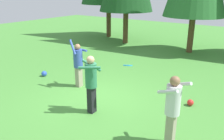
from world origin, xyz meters
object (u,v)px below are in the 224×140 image
object	(u,v)px
ball_blue	(44,74)
ball_red	(190,103)
person_thrower	(78,62)
person_bystander	(91,80)
person_catcher	(173,105)
frisbee	(128,65)
ball_white	(77,57)

from	to	relation	value
ball_blue	ball_red	distance (m)	6.03
person_thrower	person_bystander	size ratio (longest dim) A/B	1.04
person_thrower	person_catcher	size ratio (longest dim) A/B	1.05
frisbee	ball_red	bearing A→B (deg)	48.95
frisbee	person_bystander	bearing A→B (deg)	-148.47
ball_blue	frisbee	bearing A→B (deg)	-8.22
ball_white	frisbee	bearing A→B (deg)	-32.86
person_bystander	ball_blue	bearing A→B (deg)	130.25
person_catcher	person_bystander	xyz separation A→B (m)	(-2.53, 0.13, 0.01)
person_catcher	ball_blue	bearing A→B (deg)	10.34
person_thrower	person_bystander	world-z (taller)	person_thrower
person_bystander	ball_blue	world-z (taller)	person_bystander
person_catcher	ball_red	distance (m)	2.46
frisbee	ball_white	size ratio (longest dim) A/B	1.60
person_thrower	person_bystander	distance (m)	2.11
person_catcher	frisbee	bearing A→B (deg)	0.00
person_thrower	frisbee	xyz separation A→B (m)	(2.59, -0.71, 0.52)
person_catcher	ball_white	bearing A→B (deg)	-8.10
person_bystander	ball_white	size ratio (longest dim) A/B	7.73
person_thrower	ball_blue	bearing A→B (deg)	-163.24
frisbee	ball_red	xyz separation A→B (m)	(1.39, 1.59, -1.40)
person_thrower	ball_red	world-z (taller)	person_thrower
ball_white	ball_red	world-z (taller)	ball_white
frisbee	ball_red	size ratio (longest dim) A/B	1.77
person_thrower	ball_white	bearing A→B (deg)	150.32
ball_blue	person_catcher	bearing A→B (deg)	-12.16
person_thrower	ball_red	bearing A→B (deg)	27.87
frisbee	ball_blue	distance (m)	4.82
frisbee	ball_red	world-z (taller)	frisbee
frisbee	ball_blue	size ratio (longest dim) A/B	1.57
person_bystander	ball_white	bearing A→B (deg)	106.43
ball_red	person_bystander	bearing A→B (deg)	-136.82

